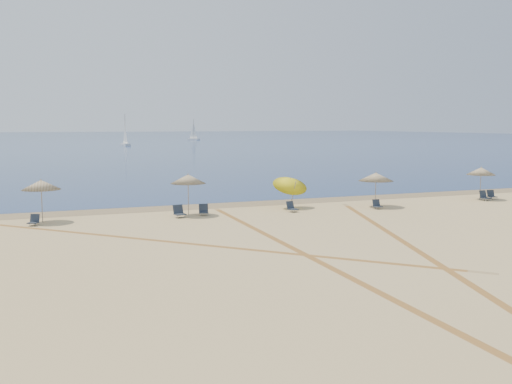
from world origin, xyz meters
TOP-DOWN VIEW (x-y plane):
  - ground at (0.00, 0.00)m, footprint 160.00×160.00m
  - ocean at (0.00, 225.00)m, footprint 500.00×500.00m
  - wet_sand at (0.00, 24.00)m, footprint 500.00×500.00m
  - umbrella_1 at (-12.67, 20.96)m, footprint 2.17×2.17m
  - umbrella_2 at (-4.26, 20.45)m, footprint 2.16×2.16m
  - umbrella_3 at (2.81, 20.94)m, footprint 2.30×2.31m
  - umbrella_4 at (8.48, 19.52)m, footprint 2.35×2.35m
  - umbrella_5 at (17.89, 20.06)m, footprint 2.09×2.09m
  - chair_2 at (-13.13, 19.99)m, footprint 0.71×0.75m
  - chair_3 at (-5.00, 19.85)m, footprint 0.72×0.80m
  - chair_4 at (-3.40, 20.11)m, footprint 0.70×0.77m
  - chair_5 at (2.21, 19.43)m, footprint 0.71×0.78m
  - chair_6 at (8.01, 18.58)m, footprint 0.56×0.64m
  - chair_7 at (17.68, 19.36)m, footprint 0.67×0.77m
  - chair_8 at (18.80, 19.87)m, footprint 0.67×0.75m
  - sailboat_1 at (40.26, 187.03)m, footprint 3.56×4.92m
  - sailboat_2 at (9.36, 139.96)m, footprint 1.89×5.60m
  - tire_tracks at (-2.22, 9.71)m, footprint 47.92×43.63m

SIDE VIEW (x-z plane):
  - ground at x=0.00m, z-range 0.00..0.00m
  - tire_tracks at x=-2.22m, z-range 0.00..0.00m
  - wet_sand at x=0.00m, z-range 0.00..0.00m
  - ocean at x=0.00m, z-range 0.01..0.01m
  - chair_6 at x=8.01m, z-range -0.04..0.58m
  - chair_2 at x=-13.13m, z-range -0.04..0.58m
  - chair_8 at x=18.80m, z-range -0.04..0.62m
  - chair_5 at x=2.21m, z-range -0.04..0.63m
  - chair_4 at x=-3.40m, z-range -0.04..0.64m
  - chair_7 at x=17.68m, z-range -0.04..0.69m
  - chair_3 at x=-5.00m, z-range -0.04..0.70m
  - umbrella_3 at x=2.81m, z-range 0.48..2.97m
  - umbrella_4 at x=8.48m, z-range 0.84..3.20m
  - umbrella_5 at x=17.89m, z-range 0.88..3.31m
  - umbrella_1 at x=-12.67m, z-range 0.90..3.38m
  - umbrella_2 at x=-4.26m, z-range 0.94..3.51m
  - sailboat_1 at x=40.26m, z-range -1.45..5.92m
  - sailboat_2 at x=9.36m, z-range -1.62..6.57m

